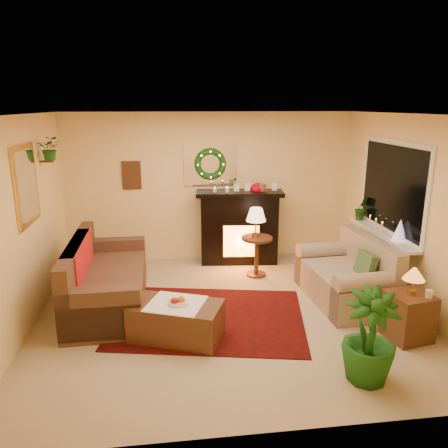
{
  "coord_description": "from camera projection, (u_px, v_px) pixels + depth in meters",
  "views": [
    {
      "loc": [
        -0.73,
        -5.3,
        2.71
      ],
      "look_at": [
        0.0,
        0.35,
        1.15
      ],
      "focal_mm": 35.0,
      "sensor_mm": 36.0,
      "label": 1
    }
  ],
  "objects": [
    {
      "name": "floor",
      "position": [
        227.0,
        313.0,
        5.88
      ],
      "size": [
        5.0,
        5.0,
        0.0
      ],
      "primitive_type": "plane",
      "color": "beige",
      "rests_on": "ground"
    },
    {
      "name": "ceiling",
      "position": [
        228.0,
        114.0,
        5.19
      ],
      "size": [
        5.0,
        5.0,
        0.0
      ],
      "primitive_type": "plane",
      "color": "white",
      "rests_on": "ground"
    },
    {
      "name": "wall_back",
      "position": [
        210.0,
        188.0,
        7.69
      ],
      "size": [
        5.0,
        5.0,
        0.0
      ],
      "primitive_type": "plane",
      "color": "#EFD88C",
      "rests_on": "ground"
    },
    {
      "name": "wall_front",
      "position": [
        267.0,
        293.0,
        3.38
      ],
      "size": [
        5.0,
        5.0,
        0.0
      ],
      "primitive_type": "plane",
      "color": "#EFD88C",
      "rests_on": "ground"
    },
    {
      "name": "wall_left",
      "position": [
        21.0,
        227.0,
        5.23
      ],
      "size": [
        4.5,
        4.5,
        0.0
      ],
      "primitive_type": "plane",
      "color": "#EFD88C",
      "rests_on": "ground"
    },
    {
      "name": "wall_right",
      "position": [
        412.0,
        214.0,
        5.84
      ],
      "size": [
        4.5,
        4.5,
        0.0
      ],
      "primitive_type": "plane",
      "color": "#EFD88C",
      "rests_on": "ground"
    },
    {
      "name": "area_rug",
      "position": [
        210.0,
        318.0,
        5.74
      ],
      "size": [
        2.74,
        2.26,
        0.01
      ],
      "primitive_type": "cube",
      "rotation": [
        0.0,
        0.0,
        -0.19
      ],
      "color": "maroon",
      "rests_on": "floor"
    },
    {
      "name": "sofa",
      "position": [
        108.0,
        276.0,
        6.02
      ],
      "size": [
        1.0,
        2.2,
        0.94
      ],
      "primitive_type": "cube",
      "rotation": [
        0.0,
        0.0,
        0.02
      ],
      "color": "#512F1B",
      "rests_on": "floor"
    },
    {
      "name": "red_throw",
      "position": [
        109.0,
        269.0,
        6.19
      ],
      "size": [
        0.82,
        1.33,
        0.02
      ],
      "primitive_type": "cube",
      "color": "red",
      "rests_on": "sofa"
    },
    {
      "name": "fireplace",
      "position": [
        239.0,
        232.0,
        7.66
      ],
      "size": [
        1.36,
        0.55,
        1.21
      ],
      "primitive_type": "cube",
      "rotation": [
        0.0,
        0.0,
        -0.1
      ],
      "color": "#302017",
      "rests_on": "floor"
    },
    {
      "name": "poinsettia",
      "position": [
        257.0,
        189.0,
        7.52
      ],
      "size": [
        0.23,
        0.23,
        0.23
      ],
      "primitive_type": "sphere",
      "color": "#AB0012",
      "rests_on": "fireplace"
    },
    {
      "name": "mantel_candle_a",
      "position": [
        215.0,
        193.0,
        7.4
      ],
      "size": [
        0.06,
        0.06,
        0.18
      ],
      "primitive_type": "cylinder",
      "color": "white",
      "rests_on": "fireplace"
    },
    {
      "name": "mantel_candle_b",
      "position": [
        227.0,
        193.0,
        7.39
      ],
      "size": [
        0.07,
        0.07,
        0.2
      ],
      "primitive_type": "cylinder",
      "color": "beige",
      "rests_on": "fireplace"
    },
    {
      "name": "mantel_mirror",
      "position": [
        210.0,
        165.0,
        7.56
      ],
      "size": [
        0.92,
        0.02,
        0.72
      ],
      "primitive_type": "cube",
      "color": "white",
      "rests_on": "wall_back"
    },
    {
      "name": "wreath",
      "position": [
        210.0,
        164.0,
        7.52
      ],
      "size": [
        0.55,
        0.11,
        0.55
      ],
      "primitive_type": "torus",
      "rotation": [
        1.57,
        0.0,
        0.0
      ],
      "color": "#194719",
      "rests_on": "wall_back"
    },
    {
      "name": "wall_art",
      "position": [
        132.0,
        175.0,
        7.44
      ],
      "size": [
        0.32,
        0.03,
        0.48
      ],
      "primitive_type": "cube",
      "color": "#381E11",
      "rests_on": "wall_back"
    },
    {
      "name": "gold_mirror",
      "position": [
        26.0,
        185.0,
        5.4
      ],
      "size": [
        0.03,
        0.84,
        1.0
      ],
      "primitive_type": "cube",
      "color": "gold",
      "rests_on": "wall_left"
    },
    {
      "name": "hanging_plant",
      "position": [
        51.0,
        160.0,
        6.08
      ],
      "size": [
        0.33,
        0.28,
        0.36
      ],
      "primitive_type": "imported",
      "color": "#194719",
      "rests_on": "wall_left"
    },
    {
      "name": "loveseat",
      "position": [
        344.0,
        272.0,
        6.17
      ],
      "size": [
        1.01,
        1.62,
        0.9
      ],
      "primitive_type": "cube",
      "rotation": [
        0.0,
        0.0,
        0.07
      ],
      "color": "#9F836E",
      "rests_on": "floor"
    },
    {
      "name": "window_frame",
      "position": [
        393.0,
        188.0,
        6.3
      ],
      "size": [
        0.03,
        1.86,
        1.36
      ],
      "primitive_type": "cube",
      "color": "white",
      "rests_on": "wall_right"
    },
    {
      "name": "window_glass",
      "position": [
        392.0,
        188.0,
        6.3
      ],
      "size": [
        0.02,
        1.7,
        1.22
      ],
      "primitive_type": "cube",
      "color": "black",
      "rests_on": "wall_right"
    },
    {
      "name": "window_sill",
      "position": [
        381.0,
        233.0,
        6.47
      ],
      "size": [
        0.22,
        1.86,
        0.04
      ],
      "primitive_type": "cube",
      "color": "white",
      "rests_on": "wall_right"
    },
    {
      "name": "mini_tree",
      "position": [
        400.0,
        230.0,
        6.0
      ],
      "size": [
        0.21,
        0.21,
        0.32
      ],
      "primitive_type": "cone",
      "color": "white",
      "rests_on": "window_sill"
    },
    {
      "name": "sill_plant",
      "position": [
        362.0,
        208.0,
        7.1
      ],
      "size": [
        0.28,
        0.22,
        0.5
      ],
      "primitive_type": "imported",
      "color": "black",
      "rests_on": "window_sill"
    },
    {
      "name": "side_table_round",
      "position": [
        256.0,
        256.0,
        7.1
      ],
      "size": [
        0.63,
        0.63,
        0.65
      ],
      "primitive_type": "cylinder",
      "rotation": [
        0.0,
        0.0,
        0.32
      ],
      "color": "#3A150D",
      "rests_on": "floor"
    },
    {
      "name": "lamp_cream",
      "position": [
        256.0,
        223.0,
        6.99
      ],
      "size": [
        0.32,
        0.32,
        0.49
      ],
      "primitive_type": "cone",
      "color": "beige",
      "rests_on": "side_table_round"
    },
    {
      "name": "end_table_square",
      "position": [
        408.0,
        317.0,
        5.19
      ],
      "size": [
        0.54,
        0.54,
        0.57
      ],
      "primitive_type": "cube",
      "rotation": [
        0.0,
        0.0,
        0.19
      ],
      "color": "#3A2217",
      "rests_on": "floor"
    },
    {
      "name": "lamp_tiffany",
      "position": [
        413.0,
        280.0,
        5.05
      ],
      "size": [
        0.25,
        0.25,
        0.37
      ],
      "primitive_type": "cone",
      "color": "orange",
      "rests_on": "end_table_square"
    },
    {
      "name": "coffee_table",
      "position": [
        176.0,
        322.0,
        5.2
      ],
      "size": [
        1.2,
        0.93,
        0.44
      ],
      "primitive_type": "cube",
      "rotation": [
        0.0,
        0.0,
        -0.37
      ],
      "color": "black",
      "rests_on": "floor"
    },
    {
      "name": "fruit_bowl",
      "position": [
        178.0,
        304.0,
        5.12
      ],
      "size": [
        0.25,
        0.25,
        0.06
      ],
      "primitive_type": "cylinder",
      "color": "beige",
      "rests_on": "coffee_table"
    },
    {
      "name": "floor_palm",
      "position": [
        369.0,
        340.0,
        4.34
      ],
      "size": [
        1.73,
        1.73,
        2.92
      ],
      "primitive_type": "imported",
      "rotation": [
        0.0,
        0.0,
        -0.06
      ],
      "color": "#24502B",
      "rests_on": "floor"
    }
  ]
}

